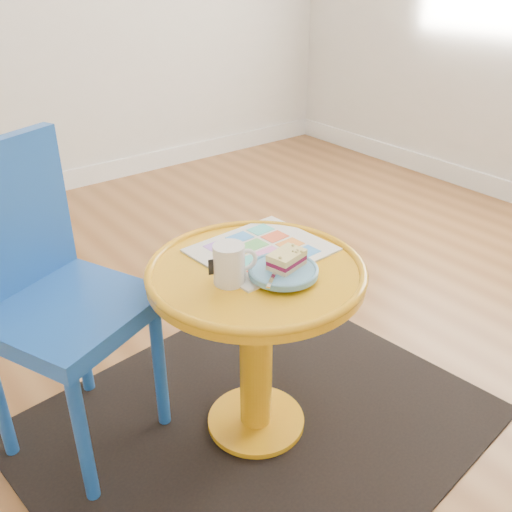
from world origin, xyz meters
TOP-DOWN VIEW (x-y plane):
  - floor at (0.00, 0.00)m, footprint 4.00×4.00m
  - rug at (-0.28, -0.28)m, footprint 1.41×1.23m
  - side_table at (-0.28, -0.28)m, footprint 0.59×0.59m
  - chair at (-0.74, 0.04)m, footprint 0.52×0.52m
  - newspaper at (-0.20, -0.21)m, footprint 0.37×0.32m
  - mug at (-0.37, -0.30)m, footprint 0.11×0.08m
  - plate at (-0.25, -0.36)m, footprint 0.18×0.18m
  - cake_slice at (-0.24, -0.36)m, footprint 0.11×0.08m
  - fork at (-0.28, -0.36)m, footprint 0.12×0.10m

SIDE VIEW (x-z plane):
  - floor at x=0.00m, z-range 0.00..0.00m
  - rug at x=-0.28m, z-range 0.00..0.01m
  - side_table at x=-0.28m, z-range 0.12..0.68m
  - chair at x=-0.74m, z-range 0.07..0.96m
  - newspaper at x=-0.20m, z-range 0.56..0.56m
  - plate at x=-0.25m, z-range 0.56..0.58m
  - fork at x=-0.28m, z-range 0.58..0.59m
  - cake_slice at x=-0.24m, z-range 0.58..0.62m
  - mug at x=-0.37m, z-range 0.56..0.66m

